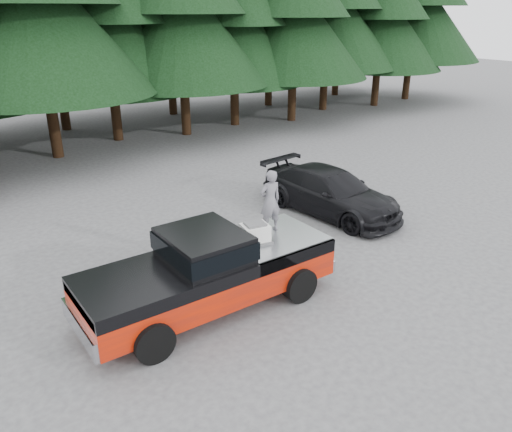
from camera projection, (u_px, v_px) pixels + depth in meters
ground at (260, 276)px, 12.85m from camera, size 120.00×120.00×0.00m
pickup_truck at (209, 282)px, 11.27m from camera, size 6.00×2.04×1.33m
truck_cab at (204, 245)px, 10.85m from camera, size 1.66×1.90×0.59m
air_compressor at (255, 234)px, 11.58m from camera, size 0.69×0.61×0.42m
man_on_bed at (270, 201)px, 11.97m from camera, size 0.60×0.43×1.55m
parked_car at (331, 192)px, 16.56m from camera, size 2.62×5.30×1.48m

